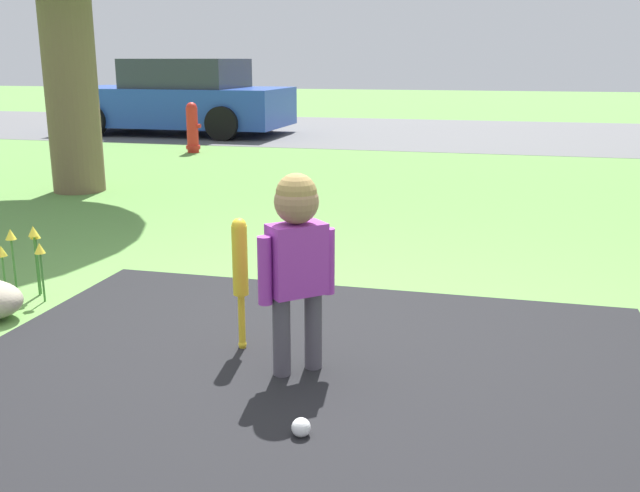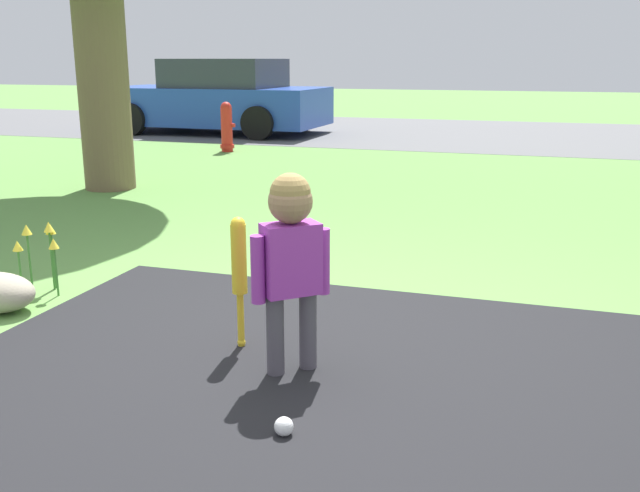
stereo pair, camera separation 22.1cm
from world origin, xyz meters
TOP-DOWN VIEW (x-y plane):
  - ground_plane at (0.00, 0.00)m, footprint 60.00×60.00m
  - street_strip at (0.00, 10.64)m, footprint 40.00×6.00m
  - child at (0.12, -0.24)m, footprint 0.28×0.26m
  - baseball_bat at (-0.21, -0.05)m, footprint 0.07×0.07m
  - sports_ball at (0.29, -0.77)m, footprint 0.07×0.07m
  - fire_hydrant at (-3.49, 6.77)m, footprint 0.24×0.21m
  - parked_car at (-4.85, 9.30)m, footprint 4.05×2.08m
  - flower_bed at (-1.74, 0.35)m, footprint 0.68×0.22m

SIDE VIEW (x-z plane):
  - ground_plane at x=0.00m, z-range 0.00..0.00m
  - street_strip at x=0.00m, z-range 0.00..0.01m
  - sports_ball at x=0.29m, z-range 0.00..0.07m
  - flower_bed at x=-1.74m, z-range 0.11..0.53m
  - fire_hydrant at x=-3.49m, z-range -0.01..0.73m
  - baseball_bat at x=-0.21m, z-range 0.09..0.73m
  - child at x=0.12m, z-range 0.13..1.02m
  - parked_car at x=-4.85m, z-range -0.04..1.31m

